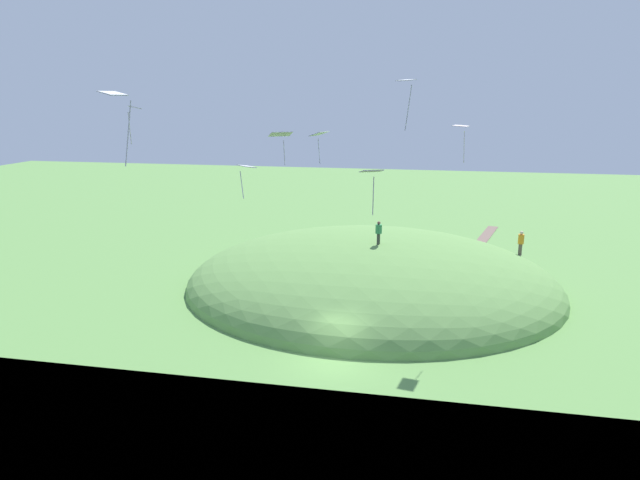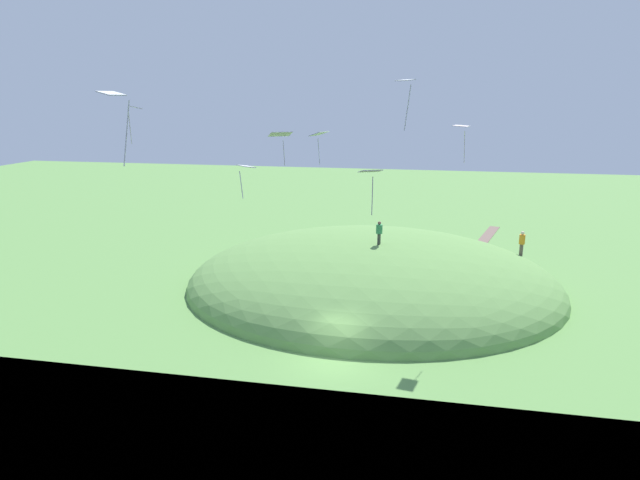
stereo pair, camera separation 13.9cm
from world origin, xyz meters
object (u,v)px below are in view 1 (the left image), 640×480
(kite_4, at_px, (246,168))
(kite_5, at_px, (281,135))
(kite_9, at_px, (319,135))
(person_watching_kites, at_px, (379,230))
(kite_10, at_px, (134,110))
(kite_0, at_px, (116,101))
(kite_7, at_px, (372,174))
(kite_1, at_px, (461,128))
(kite_12, at_px, (407,86))
(person_walking_path, at_px, (521,240))

(kite_4, distance_m, kite_5, 3.09)
(kite_4, xyz_separation_m, kite_5, (2.73, -0.80, 1.21))
(kite_9, bearing_deg, person_watching_kites, -12.57)
(kite_9, relative_size, kite_10, 0.82)
(kite_0, bearing_deg, kite_5, -13.92)
(kite_7, height_order, kite_10, kite_10)
(kite_10, bearing_deg, person_watching_kites, -52.68)
(kite_0, distance_m, kite_7, 9.43)
(kite_1, relative_size, kite_12, 1.07)
(person_walking_path, xyz_separation_m, kite_7, (-20.36, 9.06, 7.27))
(kite_4, relative_size, kite_9, 0.89)
(person_watching_kites, height_order, kite_12, kite_12)
(kite_5, bearing_deg, kite_7, -131.20)
(person_walking_path, distance_m, kite_1, 13.92)
(kite_9, bearing_deg, person_walking_path, -38.81)
(kite_1, xyz_separation_m, kite_9, (-5.43, 6.85, -0.15))
(kite_1, xyz_separation_m, kite_12, (-9.64, 2.64, 2.02))
(person_watching_kites, height_order, kite_5, kite_5)
(person_watching_kites, height_order, kite_7, kite_7)
(kite_7, bearing_deg, kite_0, 128.78)
(kite_9, relative_size, kite_12, 0.83)
(kite_1, bearing_deg, kite_4, 135.46)
(kite_0, bearing_deg, kite_1, -33.49)
(person_watching_kites, bearing_deg, kite_10, -32.16)
(person_walking_path, relative_size, kite_10, 0.95)
(kite_0, relative_size, kite_7, 1.24)
(kite_1, xyz_separation_m, kite_4, (-9.37, 9.22, -1.32))
(kite_12, bearing_deg, kite_4, 87.69)
(kite_5, bearing_deg, kite_12, -117.36)
(person_watching_kites, height_order, kite_10, kite_10)
(kite_7, xyz_separation_m, kite_12, (1.06, -1.15, 3.27))
(kite_4, height_order, kite_12, kite_12)
(kite_7, bearing_deg, kite_9, 30.18)
(kite_0, distance_m, kite_4, 7.69)
(kite_9, height_order, kite_12, kite_12)
(kite_5, bearing_deg, kite_4, 163.60)
(kite_5, relative_size, kite_10, 0.78)
(person_watching_kites, xyz_separation_m, kite_9, (-9.63, 2.15, 6.80))
(person_walking_path, relative_size, kite_9, 1.16)
(person_watching_kites, distance_m, person_walking_path, 11.48)
(kite_0, bearing_deg, kite_9, -19.98)
(kite_5, relative_size, kite_7, 0.85)
(person_walking_path, xyz_separation_m, kite_10, (-14.55, 21.92, 9.50))
(kite_10, bearing_deg, person_walking_path, -56.42)
(person_watching_kites, distance_m, kite_7, 15.99)
(kite_0, xyz_separation_m, kite_10, (11.46, 5.81, -0.49))
(kite_7, relative_size, kite_10, 0.92)
(person_watching_kites, xyz_separation_m, kite_10, (-9.10, 11.94, 7.94))
(kite_1, height_order, kite_9, kite_1)
(person_watching_kites, distance_m, kite_5, 13.36)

